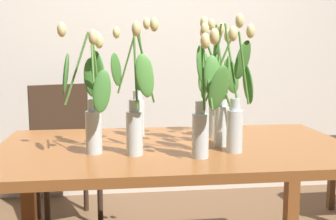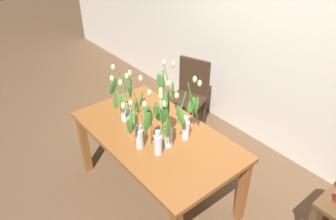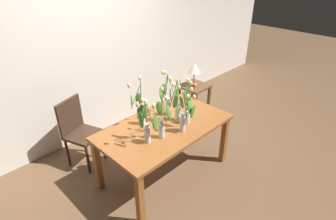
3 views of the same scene
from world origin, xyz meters
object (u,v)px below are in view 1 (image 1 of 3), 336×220
at_px(tulip_vase_3, 138,110).
at_px(tulip_vase_6, 233,110).
at_px(tulip_vase_2, 91,100).
at_px(dining_table, 176,165).
at_px(tulip_vase_4, 135,99).
at_px(tulip_vase_5, 219,97).
at_px(dining_chair, 64,145).
at_px(tulip_vase_0, 216,95).
at_px(tulip_vase_1, 208,108).

bearing_deg(tulip_vase_3, tulip_vase_6, -0.02).
bearing_deg(tulip_vase_2, dining_table, 14.61).
bearing_deg(tulip_vase_4, dining_table, -54.72).
height_order(tulip_vase_5, dining_chair, tulip_vase_5).
height_order(tulip_vase_6, dining_chair, tulip_vase_6).
relative_size(tulip_vase_0, tulip_vase_1, 1.12).
relative_size(tulip_vase_4, tulip_vase_5, 1.02).
bearing_deg(tulip_vase_1, tulip_vase_5, 65.33).
height_order(tulip_vase_4, dining_chair, tulip_vase_4).
bearing_deg(tulip_vase_1, tulip_vase_6, 38.69).
distance_m(dining_table, tulip_vase_3, 0.36).
relative_size(dining_table, dining_chair, 1.72).
xyz_separation_m(dining_table, tulip_vase_6, (0.22, -0.15, 0.27)).
distance_m(dining_table, dining_chair, 1.19).
xyz_separation_m(tulip_vase_4, dining_chair, (-0.45, 0.76, -0.40)).
height_order(tulip_vase_1, tulip_vase_3, tulip_vase_3).
xyz_separation_m(tulip_vase_0, tulip_vase_2, (-0.59, -0.26, 0.02)).
distance_m(tulip_vase_5, dining_chair, 1.39).
height_order(tulip_vase_2, dining_chair, tulip_vase_2).
distance_m(dining_table, tulip_vase_6, 0.38).
bearing_deg(tulip_vase_2, tulip_vase_5, 6.25).
bearing_deg(tulip_vase_6, tulip_vase_1, -141.31).
bearing_deg(dining_table, tulip_vase_5, -10.30).
bearing_deg(tulip_vase_0, tulip_vase_6, -90.96).
relative_size(tulip_vase_2, dining_chair, 0.58).
distance_m(tulip_vase_0, dining_chair, 1.26).
xyz_separation_m(tulip_vase_0, tulip_vase_3, (-0.40, -0.31, -0.02)).
height_order(dining_table, tulip_vase_3, tulip_vase_3).
height_order(tulip_vase_1, tulip_vase_5, tulip_vase_5).
bearing_deg(tulip_vase_6, tulip_vase_0, 89.04).
distance_m(dining_table, tulip_vase_2, 0.49).
distance_m(tulip_vase_0, tulip_vase_5, 0.21).
distance_m(tulip_vase_4, tulip_vase_5, 0.45).
relative_size(tulip_vase_3, tulip_vase_6, 1.04).
distance_m(tulip_vase_3, tulip_vase_4, 0.39).
bearing_deg(tulip_vase_4, dining_chair, 120.74).
height_order(dining_table, dining_chair, dining_chair).
xyz_separation_m(tulip_vase_2, tulip_vase_4, (0.20, 0.34, -0.04)).
relative_size(tulip_vase_2, tulip_vase_5, 0.93).
distance_m(tulip_vase_5, tulip_vase_6, 0.12).
height_order(tulip_vase_2, tulip_vase_4, tulip_vase_4).
xyz_separation_m(tulip_vase_2, dining_chair, (-0.26, 1.10, -0.44)).
xyz_separation_m(tulip_vase_3, tulip_vase_5, (0.37, 0.11, 0.04)).
distance_m(tulip_vase_2, tulip_vase_4, 0.39).
xyz_separation_m(tulip_vase_0, tulip_vase_6, (-0.01, -0.31, -0.03)).
bearing_deg(tulip_vase_6, tulip_vase_3, 179.98).
bearing_deg(tulip_vase_2, tulip_vase_3, -14.66).
bearing_deg(tulip_vase_6, dining_table, 146.68).
height_order(tulip_vase_1, dining_chair, tulip_vase_1).
distance_m(tulip_vase_2, dining_chair, 1.21).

